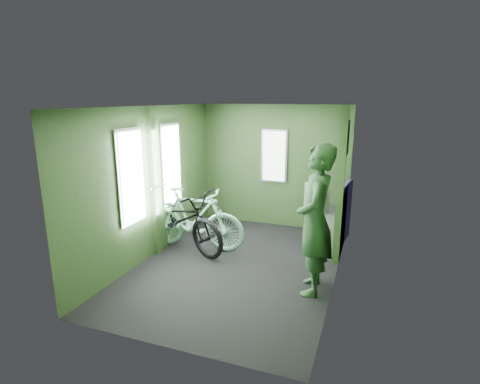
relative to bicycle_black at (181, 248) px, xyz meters
The scene contains 6 objects.
room 1.82m from the bicycle_black, 14.11° to the right, with size 4.00×4.02×2.31m.
bicycle_black is the anchor object (origin of this frame).
bicycle_mint 0.23m from the bicycle_black, 13.77° to the left, with size 0.49×1.72×1.03m, color #9AE7C6.
passenger 2.55m from the bicycle_black, 16.36° to the right, with size 0.53×0.74×1.90m.
waste_box 2.46m from the bicycle_black, 11.60° to the left, with size 0.23×0.32×0.78m, color gray.
bench_seat 2.56m from the bicycle_black, 26.65° to the left, with size 0.66×1.04×1.03m.
Camera 1 is at (1.78, -4.78, 2.41)m, focal length 28.00 mm.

